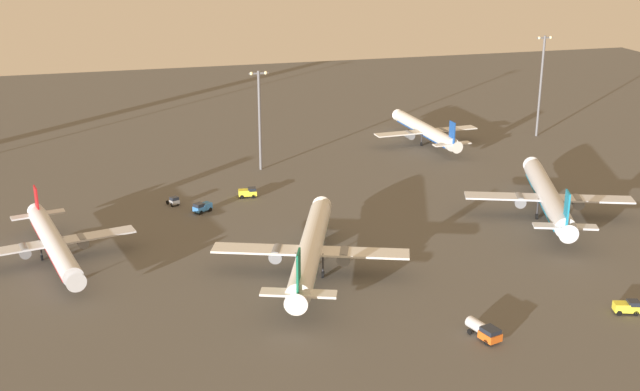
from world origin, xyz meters
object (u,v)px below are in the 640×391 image
object	(u,v)px
baggage_tractor	(202,207)
airplane_far_stand	(53,243)
apron_light_central	(541,80)
airplane_mid_apron	(426,130)
fuel_truck	(484,330)
airplane_taxiway_distant	(310,249)
airplane_terminal_side	(548,196)
cargo_loader	(248,192)
apron_light_east	(260,114)
maintenance_van	(627,307)
pushback_tug	(174,201)

from	to	relation	value
baggage_tractor	airplane_far_stand	bearing A→B (deg)	90.06
apron_light_central	airplane_mid_apron	bearing A→B (deg)	178.96
airplane_far_stand	airplane_mid_apron	distance (m)	115.61
airplane_mid_apron	fuel_truck	size ratio (longest dim) A/B	5.92
airplane_taxiway_distant	airplane_terminal_side	size ratio (longest dim) A/B	1.01
airplane_taxiway_distant	cargo_loader	size ratio (longest dim) A/B	10.27
airplane_terminal_side	apron_light_east	world-z (taller)	apron_light_east
baggage_tractor	apron_light_east	bearing A→B (deg)	-66.96
airplane_taxiway_distant	fuel_truck	distance (m)	36.75
cargo_loader	maintenance_van	world-z (taller)	same
cargo_loader	apron_light_east	world-z (taller)	apron_light_east
apron_light_central	airplane_taxiway_distant	bearing A→B (deg)	-139.15
apron_light_central	airplane_terminal_side	bearing A→B (deg)	-117.33
baggage_tractor	cargo_loader	bearing A→B (deg)	-90.90
maintenance_van	apron_light_east	distance (m)	104.08
fuel_truck	apron_light_central	distance (m)	128.43
airplane_terminal_side	airplane_mid_apron	bearing A→B (deg)	113.03
cargo_loader	baggage_tractor	xyz separation A→B (m)	(-11.48, -7.28, 0.00)
airplane_taxiway_distant	maintenance_van	bearing A→B (deg)	-12.37
fuel_truck	maintenance_van	xyz separation A→B (m)	(26.33, 1.53, -0.19)
fuel_truck	apron_light_east	world-z (taller)	apron_light_east
airplane_taxiway_distant	apron_light_east	bearing A→B (deg)	107.11
fuel_truck	maintenance_van	bearing A→B (deg)	167.27
airplane_far_stand	baggage_tractor	distance (m)	36.28
airplane_taxiway_distant	airplane_far_stand	size ratio (longest dim) A/B	1.13
airplane_terminal_side	cargo_loader	bearing A→B (deg)	174.41
airplane_terminal_side	fuel_truck	size ratio (longest dim) A/B	6.66
airplane_far_stand	baggage_tractor	xyz separation A→B (m)	(30.22, 19.89, -2.66)
airplane_terminal_side	maintenance_van	xyz separation A→B (m)	(-10.81, -44.57, -3.26)
airplane_mid_apron	pushback_tug	bearing A→B (deg)	-158.64
apron_light_east	apron_light_central	world-z (taller)	apron_light_central
airplane_mid_apron	maintenance_van	xyz separation A→B (m)	(-7.69, -106.48, -2.63)
airplane_taxiway_distant	airplane_mid_apron	distance (m)	93.86
airplane_terminal_side	airplane_mid_apron	distance (m)	61.99
airplane_far_stand	airplane_terminal_side	xyz separation A→B (m)	(101.90, -1.83, 0.60)
airplane_mid_apron	fuel_truck	xyz separation A→B (m)	(-34.02, -108.01, -2.44)
airplane_terminal_side	cargo_loader	size ratio (longest dim) A/B	10.21
airplane_taxiway_distant	fuel_truck	size ratio (longest dim) A/B	6.70
airplane_far_stand	cargo_loader	bearing A→B (deg)	-159.39
airplane_mid_apron	apron_light_central	xyz separation A→B (m)	(34.79, -0.63, 12.70)
baggage_tractor	airplane_taxiway_distant	bearing A→B (deg)	168.82
pushback_tug	airplane_taxiway_distant	bearing A→B (deg)	90.17
airplane_taxiway_distant	maintenance_van	world-z (taller)	airplane_taxiway_distant
airplane_taxiway_distant	cargo_loader	world-z (taller)	airplane_taxiway_distant
airplane_far_stand	maintenance_van	xyz separation A→B (m)	(91.09, -46.41, -2.66)
airplane_mid_apron	pushback_tug	size ratio (longest dim) A/B	11.07
baggage_tractor	pushback_tug	size ratio (longest dim) A/B	1.28
airplane_far_stand	baggage_tractor	bearing A→B (deg)	-159.13
fuel_truck	pushback_tug	bearing A→B (deg)	-77.55
airplane_far_stand	baggage_tractor	size ratio (longest dim) A/B	8.66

